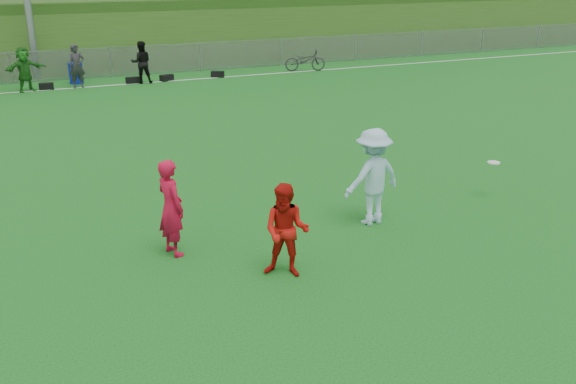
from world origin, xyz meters
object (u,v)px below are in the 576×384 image
player_red_left (171,208)px  frisbee (494,163)px  player_blue (373,177)px  recycling_bin (76,73)px  player_red_center (286,231)px  bicycle (305,60)px

player_red_left → frisbee: size_ratio=6.53×
player_blue → recycling_bin: 18.03m
player_blue → frisbee: 3.08m
player_red_left → player_red_center: (1.46, -1.53, -0.08)m
player_blue → bicycle: size_ratio=1.02×
recycling_bin → bicycle: 9.97m
frisbee → recycling_bin: recycling_bin is taller
player_red_center → recycling_bin: (-1.09, 19.04, -0.35)m
player_red_left → bicycle: 19.55m
player_red_center → bicycle: 20.18m
bicycle → frisbee: bearing=-176.0°
player_red_center → bicycle: (8.84, 18.14, -0.29)m
player_blue → player_red_center: bearing=21.8°
player_red_left → recycling_bin: bearing=-18.0°
player_red_left → recycling_bin: size_ratio=2.00×
frisbee → bicycle: 16.94m
player_red_left → recycling_bin: player_red_left is taller
frisbee → player_blue: bearing=-176.3°
player_red_left → player_red_center: bearing=-153.0°
player_blue → recycling_bin: player_blue is taller
player_blue → frisbee: size_ratio=7.18×
player_red_center → recycling_bin: player_red_center is taller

